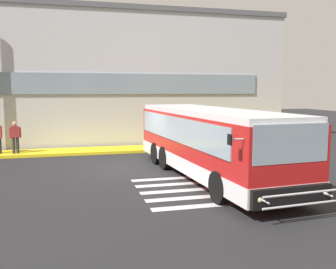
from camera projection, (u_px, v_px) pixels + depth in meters
name	position (u px, v px, depth m)	size (l,w,h in m)	color
ground_plane	(128.00, 168.00, 16.58)	(80.00, 90.00, 0.02)	#232326
bay_paint_stripes	(202.00, 189.00, 13.04)	(4.40, 3.96, 0.01)	silver
terminal_building	(94.00, 80.00, 27.11)	(24.13, 13.80, 8.39)	#B7B7BC
boarding_curb	(115.00, 150.00, 21.19)	(26.33, 2.00, 0.15)	yellow
bus_main_foreground	(209.00, 144.00, 14.72)	(3.36, 10.90, 2.70)	red
passenger_by_doorway	(15.00, 135.00, 19.41)	(0.58, 0.43, 1.68)	#2D2D33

